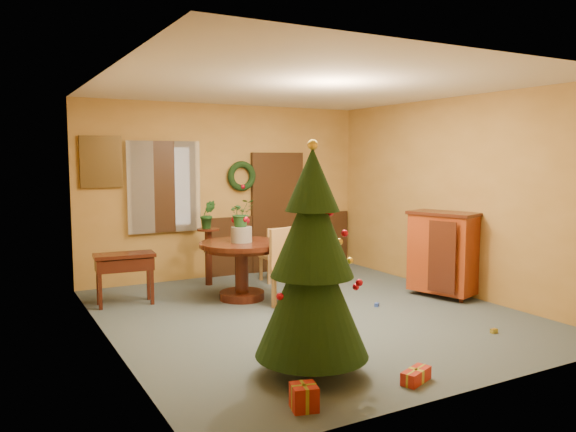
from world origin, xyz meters
TOP-DOWN VIEW (x-y plane):
  - room_envelope at (0.21, 2.70)m, footprint 5.50×5.50m
  - dining_table at (-0.46, 1.11)m, footprint 1.20×1.20m
  - urn at (-0.46, 1.11)m, footprint 0.30×0.30m
  - centerpiece_plant at (-0.46, 1.11)m, footprint 0.35×0.30m
  - chair_near at (-0.06, 0.45)m, footprint 0.59×0.59m
  - chair_far at (0.46, 1.84)m, footprint 0.41×0.41m
  - guitar at (0.07, 0.02)m, footprint 0.47×0.57m
  - plant_stand at (-0.55, 2.19)m, footprint 0.35×0.35m
  - stand_plant at (-0.55, 2.19)m, footprint 0.29×0.25m
  - christmas_tree at (-1.04, -1.77)m, footprint 1.06×1.06m
  - writing_desk at (-1.99, 1.61)m, footprint 0.84×0.47m
  - sideboard at (2.15, -0.16)m, footprint 0.78×1.07m
  - gift_a at (-0.51, -1.27)m, footprint 0.38×0.32m
  - gift_b at (-1.47, -2.36)m, footprint 0.25×0.25m
  - gift_c at (-1.12, -1.10)m, footprint 0.27×0.29m
  - gift_d at (-0.31, -2.38)m, footprint 0.36×0.25m
  - toy_a at (0.98, -0.15)m, footprint 0.09×0.09m
  - toy_b at (0.01, -0.80)m, footprint 0.06×0.06m
  - toy_c at (-0.06, -0.42)m, footprint 0.06×0.09m
  - toy_d at (0.52, -0.01)m, footprint 0.06×0.06m
  - toy_e at (1.45, -1.72)m, footprint 0.08×0.05m

SIDE VIEW (x-z plane):
  - toy_a at x=0.98m, z-range 0.00..0.05m
  - toy_c at x=-0.06m, z-range 0.00..0.05m
  - toy_e at x=1.45m, z-range 0.00..0.05m
  - toy_b at x=0.01m, z-range 0.00..0.06m
  - toy_d at x=0.52m, z-range 0.00..0.06m
  - gift_d at x=-0.31m, z-range 0.00..0.12m
  - gift_c at x=-1.12m, z-range 0.00..0.13m
  - gift_a at x=-0.51m, z-range 0.00..0.18m
  - gift_b at x=-1.47m, z-range 0.00..0.21m
  - guitar at x=0.07m, z-range 0.01..0.76m
  - chair_far at x=0.46m, z-range 0.03..0.93m
  - writing_desk at x=-1.99m, z-range 0.18..0.89m
  - plant_stand at x=-0.55m, z-range 0.11..1.02m
  - chair_near at x=-0.06m, z-range 0.04..1.10m
  - dining_table at x=-0.46m, z-range 0.16..0.99m
  - sideboard at x=2.15m, z-range 0.04..1.28m
  - urn at x=-0.46m, z-range 0.82..1.04m
  - christmas_tree at x=-1.04m, z-range -0.06..2.12m
  - room_envelope at x=0.21m, z-range -1.63..3.87m
  - stand_plant at x=-0.55m, z-range 0.90..1.35m
  - centerpiece_plant at x=-0.46m, z-range 1.04..1.43m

